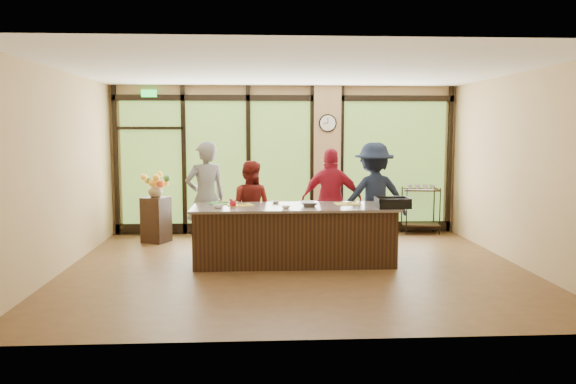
{
  "coord_description": "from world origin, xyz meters",
  "views": [
    {
      "loc": [
        -0.58,
        -8.44,
        2.1
      ],
      "look_at": [
        -0.09,
        0.4,
        1.13
      ],
      "focal_mm": 35.0,
      "sensor_mm": 36.0,
      "label": 1
    }
  ],
  "objects": [
    {
      "name": "cook_right",
      "position": [
        1.45,
        1.15,
        0.95
      ],
      "size": [
        1.3,
        0.84,
        1.9
      ],
      "primitive_type": "imported",
      "rotation": [
        0.0,
        0.0,
        3.26
      ],
      "color": "#161D31",
      "rests_on": "floor"
    },
    {
      "name": "cook_midright",
      "position": [
        0.71,
        1.13,
        0.9
      ],
      "size": [
        1.11,
        0.61,
        1.8
      ],
      "primitive_type": "imported",
      "rotation": [
        0.0,
        0.0,
        2.97
      ],
      "color": "maroon",
      "rests_on": "floor"
    },
    {
      "name": "flower_stand",
      "position": [
        -2.49,
        2.14,
        0.43
      ],
      "size": [
        0.57,
        0.57,
        0.86
      ],
      "primitive_type": "cube",
      "rotation": [
        0.0,
        0.0,
        -0.43
      ],
      "color": "black",
      "rests_on": "floor"
    },
    {
      "name": "prep_bowl_far",
      "position": [
        -0.27,
        0.66,
        0.94
      ],
      "size": [
        0.15,
        0.15,
        0.03
      ],
      "primitive_type": "imported",
      "rotation": [
        0.0,
        0.0,
        -0.09
      ],
      "color": "white",
      "rests_on": "countertop"
    },
    {
      "name": "floor",
      "position": [
        0.0,
        0.0,
        0.0
      ],
      "size": [
        7.0,
        7.0,
        0.0
      ],
      "primitive_type": "plane",
      "color": "#51351C",
      "rests_on": "ground"
    },
    {
      "name": "countertop",
      "position": [
        0.0,
        0.3,
        0.9
      ],
      "size": [
        3.2,
        1.1,
        0.04
      ],
      "primitive_type": "cube",
      "color": "slate",
      "rests_on": "island_base"
    },
    {
      "name": "island_base",
      "position": [
        0.0,
        0.3,
        0.44
      ],
      "size": [
        3.1,
        1.0,
        0.88
      ],
      "primitive_type": "cube",
      "color": "black",
      "rests_on": "floor"
    },
    {
      "name": "prep_bowl_mid",
      "position": [
        -0.14,
        0.02,
        0.94
      ],
      "size": [
        0.13,
        0.13,
        0.04
      ],
      "primitive_type": "imported",
      "rotation": [
        0.0,
        0.0,
        -0.01
      ],
      "color": "white",
      "rests_on": "countertop"
    },
    {
      "name": "back_wall",
      "position": [
        0.0,
        3.0,
        1.5
      ],
      "size": [
        7.0,
        0.0,
        7.0
      ],
      "primitive_type": "plane",
      "rotation": [
        1.57,
        0.0,
        0.0
      ],
      "color": "tan",
      "rests_on": "floor"
    },
    {
      "name": "flower_vase",
      "position": [
        -2.49,
        2.14,
        1.0
      ],
      "size": [
        0.29,
        0.29,
        0.29
      ],
      "primitive_type": "imported",
      "rotation": [
        0.0,
        0.0,
        -0.06
      ],
      "color": "olive",
      "rests_on": "flower_stand"
    },
    {
      "name": "cutting_board_center",
      "position": [
        -0.85,
        0.4,
        0.93
      ],
      "size": [
        0.46,
        0.4,
        0.01
      ],
      "primitive_type": "cube",
      "rotation": [
        0.0,
        0.0,
        0.31
      ],
      "color": "yellow",
      "rests_on": "countertop"
    },
    {
      "name": "bar_cart",
      "position": [
        2.76,
        2.75,
        0.61
      ],
      "size": [
        0.79,
        0.52,
        1.02
      ],
      "rotation": [
        0.0,
        0.0,
        -0.14
      ],
      "color": "black",
      "rests_on": "floor"
    },
    {
      "name": "cutting_board_left",
      "position": [
        -1.12,
        0.67,
        0.93
      ],
      "size": [
        0.46,
        0.35,
        0.01
      ],
      "primitive_type": "cube",
      "rotation": [
        0.0,
        0.0,
        -0.02
      ],
      "color": "#368630",
      "rests_on": "countertop"
    },
    {
      "name": "left_wall",
      "position": [
        -3.5,
        0.0,
        1.5
      ],
      "size": [
        0.0,
        6.0,
        6.0
      ],
      "primitive_type": "plane",
      "rotation": [
        1.57,
        0.0,
        1.57
      ],
      "color": "tan",
      "rests_on": "floor"
    },
    {
      "name": "wall_clock",
      "position": [
        0.85,
        2.87,
        2.25
      ],
      "size": [
        0.36,
        0.04,
        0.36
      ],
      "color": "black",
      "rests_on": "window_wall"
    },
    {
      "name": "roasting_pan",
      "position": [
        1.5,
        0.01,
        0.96
      ],
      "size": [
        0.51,
        0.4,
        0.09
      ],
      "primitive_type": "cube",
      "rotation": [
        0.0,
        0.0,
        0.02
      ],
      "color": "black",
      "rests_on": "countertop"
    },
    {
      "name": "right_wall",
      "position": [
        3.5,
        0.0,
        1.5
      ],
      "size": [
        0.0,
        6.0,
        6.0
      ],
      "primitive_type": "plane",
      "rotation": [
        1.57,
        0.0,
        -1.57
      ],
      "color": "tan",
      "rests_on": "floor"
    },
    {
      "name": "cook_midleft",
      "position": [
        -0.71,
        1.15,
        0.8
      ],
      "size": [
        0.92,
        0.8,
        1.59
      ],
      "primitive_type": "imported",
      "rotation": [
        0.0,
        0.0,
        2.84
      ],
      "color": "maroon",
      "rests_on": "floor"
    },
    {
      "name": "cutting_board_right",
      "position": [
        0.88,
        0.47,
        0.93
      ],
      "size": [
        0.42,
        0.34,
        0.01
      ],
      "primitive_type": "cube",
      "rotation": [
        0.0,
        0.0,
        0.13
      ],
      "color": "yellow",
      "rests_on": "countertop"
    },
    {
      "name": "red_ramekin",
      "position": [
        -0.96,
        0.25,
        0.96
      ],
      "size": [
        0.11,
        0.11,
        0.09
      ],
      "primitive_type": "imported",
      "rotation": [
        0.0,
        0.0,
        0.03
      ],
      "color": "red",
      "rests_on": "countertop"
    },
    {
      "name": "ceiling",
      "position": [
        0.0,
        0.0,
        3.0
      ],
      "size": [
        7.0,
        7.0,
        0.0
      ],
      "primitive_type": "plane",
      "rotation": [
        3.14,
        0.0,
        0.0
      ],
      "color": "white",
      "rests_on": "back_wall"
    },
    {
      "name": "mixing_bowl",
      "position": [
        0.23,
        0.25,
        0.96
      ],
      "size": [
        0.33,
        0.33,
        0.07
      ],
      "primitive_type": "imported",
      "rotation": [
        0.0,
        0.0,
        0.14
      ],
      "color": "silver",
      "rests_on": "countertop"
    },
    {
      "name": "window_wall",
      "position": [
        0.16,
        2.95,
        1.39
      ],
      "size": [
        6.9,
        0.12,
        3.0
      ],
      "color": "tan",
      "rests_on": "floor"
    },
    {
      "name": "cook_left",
      "position": [
        -1.45,
        1.05,
        0.96
      ],
      "size": [
        0.83,
        0.7,
        1.93
      ],
      "primitive_type": "imported",
      "rotation": [
        0.0,
        0.0,
        3.55
      ],
      "color": "gray",
      "rests_on": "floor"
    },
    {
      "name": "prep_bowl_near",
      "position": [
        -1.18,
        0.13,
        0.94
      ],
      "size": [
        0.18,
        0.18,
        0.05
      ],
      "primitive_type": "imported",
      "rotation": [
        0.0,
        0.0,
        0.14
      ],
      "color": "white",
      "rests_on": "countertop"
    }
  ]
}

